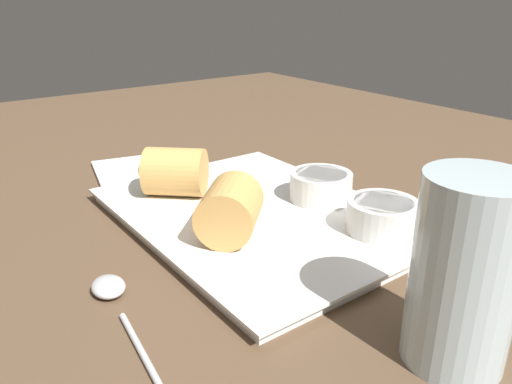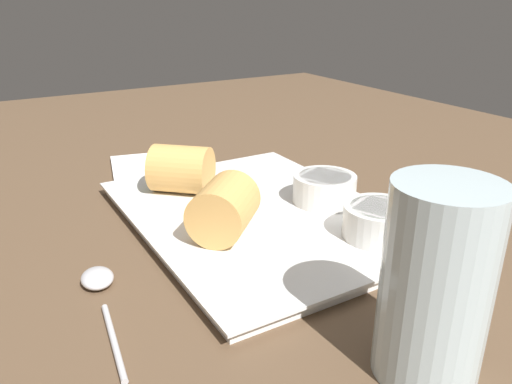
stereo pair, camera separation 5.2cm
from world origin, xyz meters
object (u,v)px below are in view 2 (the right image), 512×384
drinking_glass (436,284)px  dipping_bowl_far (380,220)px  dipping_bowl_near (327,189)px  napkin (145,166)px  serving_plate (256,217)px  spoon (99,286)px

drinking_glass → dipping_bowl_far: bearing=147.0°
dipping_bowl_near → napkin: bearing=-154.6°
serving_plate → dipping_bowl_far: 13.88cm
spoon → napkin: size_ratio=1.21×
dipping_bowl_far → spoon: size_ratio=0.47×
spoon → dipping_bowl_far: bearing=75.9°
dipping_bowl_far → drinking_glass: size_ratio=0.53×
serving_plate → drinking_glass: (25.92, -1.99, 6.10)cm
spoon → drinking_glass: bearing=38.5°
napkin → drinking_glass: 51.00cm
dipping_bowl_near → dipping_bowl_far: size_ratio=1.00×
serving_plate → dipping_bowl_near: 8.79cm
dipping_bowl_far → napkin: size_ratio=0.57×
serving_plate → drinking_glass: size_ratio=2.56×
serving_plate → dipping_bowl_far: dipping_bowl_far is taller
serving_plate → dipping_bowl_far: bearing=32.6°
napkin → drinking_glass: bearing=2.9°
drinking_glass → serving_plate: bearing=175.6°
dipping_bowl_near → drinking_glass: size_ratio=0.53×
serving_plate → napkin: (-24.60, -4.53, -0.46)cm
dipping_bowl_near → napkin: dipping_bowl_near is taller
napkin → dipping_bowl_near: bearing=25.4°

